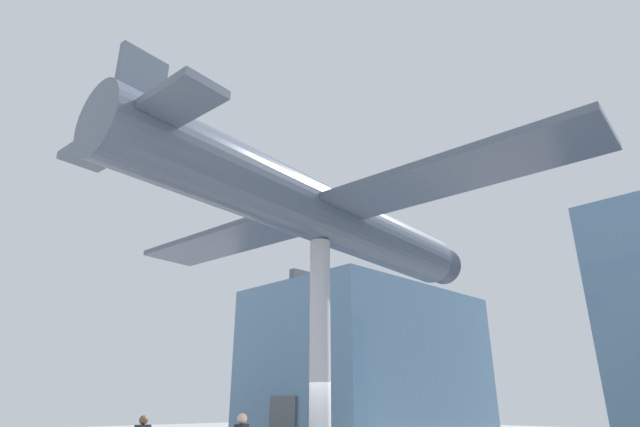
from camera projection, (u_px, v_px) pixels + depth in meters
glass_pavilion_left at (368, 366)px, 27.91m from camera, size 8.69×12.41×8.48m
support_pylon_central at (320, 355)px, 13.24m from camera, size 0.56×0.56×6.36m
suspended_airplane at (324, 215)px, 14.83m from camera, size 15.48×15.23×2.87m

